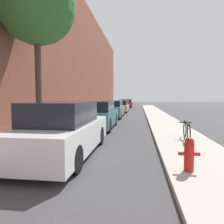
{
  "coord_description": "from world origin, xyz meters",
  "views": [
    {
      "loc": [
        1.31,
        1.21,
        1.66
      ],
      "look_at": [
        -0.03,
        11.15,
        0.93
      ],
      "focal_mm": 32.61,
      "sensor_mm": 36.0,
      "label": 1
    }
  ],
  "objects_px": {
    "parked_car_red": "(127,103)",
    "bicycle": "(187,131)",
    "parked_car_champagne": "(119,106)",
    "parked_car_teal": "(97,115)",
    "street_tree_near": "(37,6)",
    "parked_car_grey": "(112,109)",
    "parked_car_black": "(123,105)",
    "fire_hydrant": "(189,154)",
    "parked_car_white": "(64,130)"
  },
  "relations": [
    {
      "from": "parked_car_white",
      "to": "parked_car_teal",
      "type": "relative_size",
      "value": 1.07
    },
    {
      "from": "parked_car_teal",
      "to": "fire_hydrant",
      "type": "xyz_separation_m",
      "value": [
        3.24,
        -6.22,
        -0.2
      ]
    },
    {
      "from": "parked_car_red",
      "to": "bicycle",
      "type": "distance_m",
      "value": 26.34
    },
    {
      "from": "parked_car_white",
      "to": "parked_car_black",
      "type": "height_order",
      "value": "parked_car_white"
    },
    {
      "from": "bicycle",
      "to": "street_tree_near",
      "type": "bearing_deg",
      "value": -176.38
    },
    {
      "from": "street_tree_near",
      "to": "parked_car_grey",
      "type": "bearing_deg",
      "value": 79.22
    },
    {
      "from": "parked_car_teal",
      "to": "parked_car_white",
      "type": "bearing_deg",
      "value": -88.99
    },
    {
      "from": "parked_car_champagne",
      "to": "parked_car_red",
      "type": "xyz_separation_m",
      "value": [
        0.1,
        11.06,
        0.01
      ]
    },
    {
      "from": "parked_car_black",
      "to": "bicycle",
      "type": "distance_m",
      "value": 21.41
    },
    {
      "from": "parked_car_black",
      "to": "parked_car_champagne",
      "type": "bearing_deg",
      "value": -89.72
    },
    {
      "from": "parked_car_white",
      "to": "fire_hydrant",
      "type": "height_order",
      "value": "parked_car_white"
    },
    {
      "from": "parked_car_champagne",
      "to": "parked_car_black",
      "type": "height_order",
      "value": "same"
    },
    {
      "from": "parked_car_teal",
      "to": "street_tree_near",
      "type": "distance_m",
      "value": 5.62
    },
    {
      "from": "parked_car_black",
      "to": "fire_hydrant",
      "type": "height_order",
      "value": "parked_car_black"
    },
    {
      "from": "bicycle",
      "to": "parked_car_black",
      "type": "bearing_deg",
      "value": 105.03
    },
    {
      "from": "parked_car_black",
      "to": "bicycle",
      "type": "relative_size",
      "value": 2.51
    },
    {
      "from": "parked_car_white",
      "to": "parked_car_red",
      "type": "bearing_deg",
      "value": 89.95
    },
    {
      "from": "fire_hydrant",
      "to": "bicycle",
      "type": "distance_m",
      "value": 3.24
    },
    {
      "from": "fire_hydrant",
      "to": "bicycle",
      "type": "xyz_separation_m",
      "value": [
        0.65,
        3.17,
        -0.03
      ]
    },
    {
      "from": "parked_car_grey",
      "to": "bicycle",
      "type": "relative_size",
      "value": 2.72
    },
    {
      "from": "parked_car_black",
      "to": "street_tree_near",
      "type": "distance_m",
      "value": 21.51
    },
    {
      "from": "parked_car_teal",
      "to": "parked_car_black",
      "type": "height_order",
      "value": "parked_car_teal"
    },
    {
      "from": "fire_hydrant",
      "to": "parked_car_white",
      "type": "bearing_deg",
      "value": 159.43
    },
    {
      "from": "parked_car_teal",
      "to": "bicycle",
      "type": "relative_size",
      "value": 2.59
    },
    {
      "from": "parked_car_champagne",
      "to": "street_tree_near",
      "type": "relative_size",
      "value": 0.68
    },
    {
      "from": "parked_car_champagne",
      "to": "parked_car_black",
      "type": "xyz_separation_m",
      "value": [
        -0.03,
        6.04,
        0.0
      ]
    },
    {
      "from": "fire_hydrant",
      "to": "parked_car_champagne",
      "type": "bearing_deg",
      "value": 100.06
    },
    {
      "from": "parked_car_white",
      "to": "bicycle",
      "type": "relative_size",
      "value": 2.76
    },
    {
      "from": "bicycle",
      "to": "parked_car_red",
      "type": "bearing_deg",
      "value": 102.77
    },
    {
      "from": "parked_car_champagne",
      "to": "parked_car_teal",
      "type": "bearing_deg",
      "value": -90.09
    },
    {
      "from": "parked_car_red",
      "to": "street_tree_near",
      "type": "xyz_separation_m",
      "value": [
        -1.84,
        -25.97,
        4.51
      ]
    },
    {
      "from": "parked_car_champagne",
      "to": "street_tree_near",
      "type": "height_order",
      "value": "street_tree_near"
    },
    {
      "from": "parked_car_grey",
      "to": "fire_hydrant",
      "type": "height_order",
      "value": "parked_car_grey"
    },
    {
      "from": "parked_car_teal",
      "to": "bicycle",
      "type": "distance_m",
      "value": 4.95
    },
    {
      "from": "parked_car_champagne",
      "to": "fire_hydrant",
      "type": "height_order",
      "value": "parked_car_champagne"
    },
    {
      "from": "parked_car_champagne",
      "to": "fire_hydrant",
      "type": "xyz_separation_m",
      "value": [
        3.22,
        -18.18,
        -0.14
      ]
    },
    {
      "from": "street_tree_near",
      "to": "parked_car_black",
      "type": "bearing_deg",
      "value": 85.33
    },
    {
      "from": "parked_car_grey",
      "to": "parked_car_black",
      "type": "bearing_deg",
      "value": 89.94
    },
    {
      "from": "parked_car_white",
      "to": "parked_car_champagne",
      "type": "xyz_separation_m",
      "value": [
        -0.07,
        17.0,
        -0.08
      ]
    },
    {
      "from": "parked_car_black",
      "to": "parked_car_red",
      "type": "distance_m",
      "value": 5.01
    },
    {
      "from": "parked_car_champagne",
      "to": "street_tree_near",
      "type": "bearing_deg",
      "value": -96.66
    },
    {
      "from": "parked_car_white",
      "to": "parked_car_red",
      "type": "relative_size",
      "value": 1.12
    },
    {
      "from": "parked_car_white",
      "to": "parked_car_black",
      "type": "distance_m",
      "value": 23.04
    },
    {
      "from": "fire_hydrant",
      "to": "parked_car_black",
      "type": "bearing_deg",
      "value": 97.65
    },
    {
      "from": "parked_car_white",
      "to": "parked_car_teal",
      "type": "xyz_separation_m",
      "value": [
        -0.09,
        5.04,
        -0.02
      ]
    },
    {
      "from": "parked_car_red",
      "to": "parked_car_white",
      "type": "bearing_deg",
      "value": -90.05
    },
    {
      "from": "parked_car_black",
      "to": "fire_hydrant",
      "type": "xyz_separation_m",
      "value": [
        3.25,
        -24.22,
        -0.14
      ]
    },
    {
      "from": "parked_car_champagne",
      "to": "parked_car_grey",
      "type": "bearing_deg",
      "value": -90.4
    },
    {
      "from": "parked_car_black",
      "to": "fire_hydrant",
      "type": "distance_m",
      "value": 24.44
    },
    {
      "from": "parked_car_grey",
      "to": "parked_car_champagne",
      "type": "height_order",
      "value": "parked_car_grey"
    }
  ]
}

